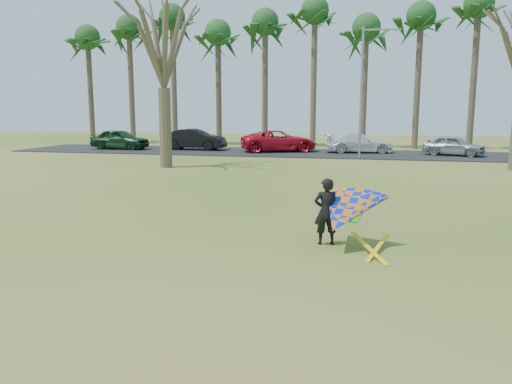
% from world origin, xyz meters
% --- Properties ---
extents(ground, '(100.00, 100.00, 0.00)m').
position_xyz_m(ground, '(0.00, 0.00, 0.00)').
color(ground, '#2D5A13').
rests_on(ground, ground).
extents(parking_strip, '(46.00, 7.00, 0.06)m').
position_xyz_m(parking_strip, '(0.00, 25.00, 0.03)').
color(parking_strip, black).
rests_on(parking_strip, ground).
extents(palm_0, '(4.84, 4.84, 10.84)m').
position_xyz_m(palm_0, '(-22.00, 31.00, 9.17)').
color(palm_0, '#48392B').
rests_on(palm_0, ground).
extents(palm_1, '(4.84, 4.84, 11.54)m').
position_xyz_m(palm_1, '(-18.00, 31.00, 9.85)').
color(palm_1, '#453629').
rests_on(palm_1, ground).
extents(palm_2, '(4.84, 4.84, 12.24)m').
position_xyz_m(palm_2, '(-14.00, 31.00, 10.52)').
color(palm_2, brown).
rests_on(palm_2, ground).
extents(palm_3, '(4.84, 4.84, 10.84)m').
position_xyz_m(palm_3, '(-10.00, 31.00, 9.17)').
color(palm_3, '#4E3C2F').
rests_on(palm_3, ground).
extents(palm_4, '(4.84, 4.84, 11.54)m').
position_xyz_m(palm_4, '(-6.00, 31.00, 9.85)').
color(palm_4, brown).
rests_on(palm_4, ground).
extents(palm_5, '(4.84, 4.84, 12.24)m').
position_xyz_m(palm_5, '(-2.00, 31.00, 10.52)').
color(palm_5, brown).
rests_on(palm_5, ground).
extents(palm_6, '(4.84, 4.84, 10.84)m').
position_xyz_m(palm_6, '(2.00, 31.00, 9.17)').
color(palm_6, '#503D30').
rests_on(palm_6, ground).
extents(palm_7, '(4.84, 4.84, 11.54)m').
position_xyz_m(palm_7, '(6.00, 31.00, 9.85)').
color(palm_7, '#473B2A').
rests_on(palm_7, ground).
extents(palm_8, '(4.84, 4.84, 12.24)m').
position_xyz_m(palm_8, '(10.00, 31.00, 10.52)').
color(palm_8, '#463A2A').
rests_on(palm_8, ground).
extents(bare_tree_left, '(6.60, 6.60, 9.70)m').
position_xyz_m(bare_tree_left, '(-8.00, 15.00, 6.92)').
color(bare_tree_left, brown).
rests_on(bare_tree_left, ground).
extents(streetlight, '(2.28, 0.18, 8.00)m').
position_xyz_m(streetlight, '(2.16, 22.00, 4.46)').
color(streetlight, gray).
rests_on(streetlight, ground).
extents(car_0, '(4.47, 1.89, 1.51)m').
position_xyz_m(car_0, '(-15.94, 24.73, 0.81)').
color(car_0, '#16381C').
rests_on(car_0, parking_strip).
extents(car_1, '(4.73, 1.78, 1.54)m').
position_xyz_m(car_1, '(-10.20, 25.50, 0.83)').
color(car_1, black).
rests_on(car_1, parking_strip).
extents(car_2, '(5.98, 4.39, 1.51)m').
position_xyz_m(car_2, '(-3.77, 25.38, 0.81)').
color(car_2, red).
rests_on(car_2, parking_strip).
extents(car_3, '(4.89, 2.65, 1.35)m').
position_xyz_m(car_3, '(1.87, 25.80, 0.73)').
color(car_3, white).
rests_on(car_3, parking_strip).
extents(car_4, '(4.18, 2.88, 1.32)m').
position_xyz_m(car_4, '(8.02, 25.00, 0.72)').
color(car_4, '#8F959B').
rests_on(car_4, parking_strip).
extents(kite_flyer, '(2.13, 2.39, 2.02)m').
position_xyz_m(kite_flyer, '(2.21, 1.29, 0.84)').
color(kite_flyer, black).
rests_on(kite_flyer, ground).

